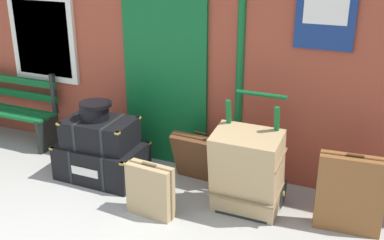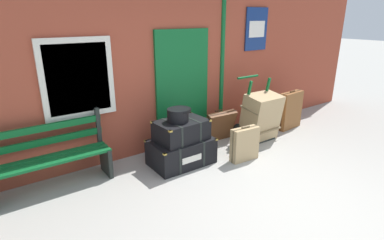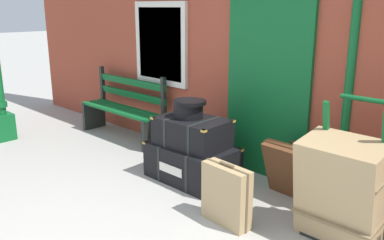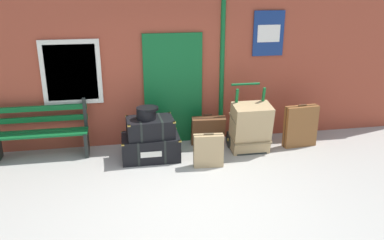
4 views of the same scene
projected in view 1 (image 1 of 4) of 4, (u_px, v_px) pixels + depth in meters
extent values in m
cube|color=#9E422D|center=(167.00, 35.00, 5.68)|extent=(10.40, 0.30, 3.20)
cube|color=#0F5B28|center=(165.00, 83.00, 5.71)|extent=(1.10, 0.05, 2.10)
cube|color=#093718|center=(165.00, 83.00, 5.70)|extent=(0.06, 0.02, 2.10)
cube|color=silver|center=(43.00, 38.00, 6.25)|extent=(1.04, 0.06, 1.16)
cube|color=silver|center=(42.00, 39.00, 6.23)|extent=(0.88, 0.02, 1.00)
cylinder|color=#0F5B28|center=(241.00, 45.00, 5.17)|extent=(0.09, 0.09, 3.14)
cube|color=navy|center=(326.00, 8.00, 4.66)|extent=(0.60, 0.02, 0.84)
cube|color=white|center=(326.00, 8.00, 4.65)|extent=(0.44, 0.01, 0.32)
cube|color=#0F5B28|center=(3.00, 110.00, 6.55)|extent=(1.60, 0.09, 0.04)
cube|color=#0F5B28|center=(10.00, 107.00, 6.67)|extent=(1.60, 0.09, 0.04)
cube|color=#0F5B28|center=(12.00, 93.00, 6.65)|extent=(1.60, 0.05, 0.10)
cube|color=#0F5B28|center=(10.00, 79.00, 6.58)|extent=(1.60, 0.05, 0.10)
cube|color=black|center=(48.00, 133.00, 6.35)|extent=(0.06, 0.40, 0.45)
cube|color=black|center=(54.00, 94.00, 6.33)|extent=(0.06, 0.06, 0.56)
cube|color=black|center=(102.00, 161.00, 5.61)|extent=(1.01, 0.65, 0.42)
cube|color=black|center=(87.00, 157.00, 5.69)|extent=(0.04, 0.65, 0.43)
cube|color=black|center=(118.00, 164.00, 5.52)|extent=(0.04, 0.65, 0.43)
cube|color=#B79338|center=(52.00, 148.00, 5.46)|extent=(0.05, 0.05, 0.02)
cube|color=#B79338|center=(122.00, 164.00, 5.10)|extent=(0.05, 0.05, 0.02)
cube|color=#B79338|center=(83.00, 130.00, 5.97)|extent=(0.05, 0.05, 0.02)
cube|color=#B79338|center=(149.00, 143.00, 5.61)|extent=(0.05, 0.05, 0.02)
cube|color=silver|center=(85.00, 172.00, 5.34)|extent=(0.36, 0.01, 0.10)
cube|color=black|center=(100.00, 132.00, 5.47)|extent=(0.83, 0.58, 0.32)
cube|color=black|center=(87.00, 130.00, 5.53)|extent=(0.06, 0.55, 0.33)
cube|color=black|center=(114.00, 135.00, 5.41)|extent=(0.06, 0.55, 0.33)
cube|color=#B79338|center=(59.00, 124.00, 5.33)|extent=(0.05, 0.05, 0.02)
cube|color=#B79338|center=(117.00, 133.00, 5.07)|extent=(0.05, 0.05, 0.02)
cube|color=#B79338|center=(83.00, 110.00, 5.76)|extent=(0.05, 0.05, 0.02)
cube|color=#B79338|center=(138.00, 118.00, 5.51)|extent=(0.05, 0.05, 0.02)
cylinder|color=black|center=(94.00, 111.00, 5.40)|extent=(0.34, 0.34, 0.21)
cylinder|color=black|center=(96.00, 104.00, 5.35)|extent=(0.35, 0.35, 0.04)
cube|color=black|center=(245.00, 210.00, 4.94)|extent=(0.56, 0.28, 0.03)
cube|color=#0F5B28|center=(230.00, 149.00, 5.00)|extent=(0.04, 0.26, 1.19)
cube|color=#0F5B28|center=(276.00, 158.00, 4.81)|extent=(0.04, 0.26, 1.19)
cylinder|color=#0F5B28|center=(261.00, 94.00, 4.88)|extent=(0.54, 0.04, 0.04)
cylinder|color=black|center=(225.00, 181.00, 5.23)|extent=(0.04, 0.32, 0.32)
cylinder|color=#B79338|center=(225.00, 181.00, 5.23)|extent=(0.07, 0.06, 0.06)
cylinder|color=black|center=(281.00, 193.00, 4.99)|extent=(0.04, 0.32, 0.32)
cylinder|color=#B79338|center=(281.00, 193.00, 4.99)|extent=(0.07, 0.06, 0.06)
cube|color=tan|center=(247.00, 172.00, 4.80)|extent=(0.68, 0.56, 0.93)
cube|color=olive|center=(246.00, 188.00, 4.87)|extent=(0.70, 0.46, 0.09)
cube|color=olive|center=(248.00, 154.00, 4.72)|extent=(0.70, 0.46, 0.09)
cube|color=tan|center=(150.00, 191.00, 4.80)|extent=(0.51, 0.21, 0.57)
cylinder|color=brown|center=(149.00, 164.00, 4.69)|extent=(0.16, 0.04, 0.03)
cube|color=brown|center=(150.00, 191.00, 4.80)|extent=(0.51, 0.06, 0.58)
cube|color=brown|center=(350.00, 194.00, 4.51)|extent=(0.65, 0.23, 0.79)
cylinder|color=#4F3018|center=(355.00, 155.00, 4.36)|extent=(0.16, 0.04, 0.03)
cube|color=#482C16|center=(350.00, 194.00, 4.51)|extent=(0.65, 0.08, 0.80)
cube|color=brown|center=(199.00, 158.00, 5.46)|extent=(0.64, 0.36, 0.61)
cylinder|color=#3A2112|center=(201.00, 133.00, 5.38)|extent=(0.16, 0.04, 0.03)
cube|color=#351E10|center=(199.00, 158.00, 5.46)|extent=(0.65, 0.26, 0.59)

